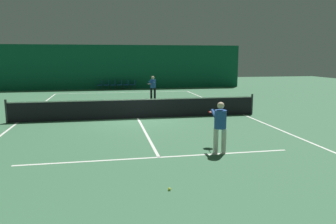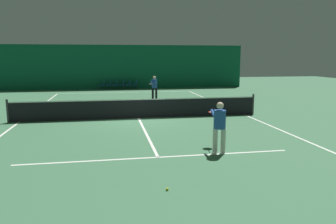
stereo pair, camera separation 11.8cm
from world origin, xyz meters
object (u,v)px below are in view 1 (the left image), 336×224
object	(u,v)px
player_near	(220,123)
courtside_chair_1	(107,84)
player_far	(153,86)
courtside_chair_5	(133,84)
courtside_chair_2	(114,84)
tennis_ball	(169,189)
courtside_chair_4	(127,84)
tennis_net	(138,108)
courtside_chair_3	(120,84)
courtside_chair_0	(101,84)

from	to	relation	value
player_near	courtside_chair_1	distance (m)	21.22
player_far	courtside_chair_5	world-z (taller)	player_far
player_near	courtside_chair_2	size ratio (longest dim) A/B	1.92
player_near	player_far	world-z (taller)	player_far
player_far	tennis_ball	xyz separation A→B (m)	(-1.93, -15.92, -0.92)
player_near	courtside_chair_5	distance (m)	20.99
player_near	courtside_chair_4	bearing A→B (deg)	10.34
tennis_net	courtside_chair_5	size ratio (longest dim) A/B	14.29
player_far	tennis_ball	bearing A→B (deg)	15.87
courtside_chair_3	tennis_ball	size ratio (longest dim) A/B	12.73
player_far	tennis_ball	distance (m)	16.07
courtside_chair_0	tennis_ball	bearing A→B (deg)	4.30
tennis_net	courtside_chair_5	world-z (taller)	tennis_net
tennis_net	courtside_chair_1	xyz separation A→B (m)	(-1.34, 14.68, -0.03)
courtside_chair_3	courtside_chair_5	distance (m)	1.19
player_far	courtside_chair_2	bearing A→B (deg)	-138.98
courtside_chair_3	tennis_ball	xyz separation A→B (m)	(-0.01, -23.56, -0.45)
player_near	player_far	xyz separation A→B (m)	(-0.17, 13.33, 0.01)
player_near	courtside_chair_3	size ratio (longest dim) A/B	1.92
courtside_chair_0	courtside_chair_4	world-z (taller)	same
courtside_chair_4	courtside_chair_0	bearing A→B (deg)	-90.00
courtside_chair_1	courtside_chair_4	world-z (taller)	same
player_far	courtside_chair_4	size ratio (longest dim) A/B	1.95
courtside_chair_3	tennis_net	bearing A→B (deg)	0.59
courtside_chair_1	courtside_chair_4	bearing A→B (deg)	90.00
player_far	courtside_chair_2	world-z (taller)	player_far
player_far	tennis_ball	world-z (taller)	player_far
tennis_net	courtside_chair_0	distance (m)	14.81
courtside_chair_2	courtside_chair_4	xyz separation A→B (m)	(1.19, 0.00, 0.00)
courtside_chair_4	courtside_chair_5	world-z (taller)	same
player_far	courtside_chair_3	world-z (taller)	player_far
player_near	tennis_ball	world-z (taller)	player_near
courtside_chair_5	tennis_ball	distance (m)	23.59
tennis_net	player_near	world-z (taller)	player_near
player_far	courtside_chair_1	distance (m)	8.26
courtside_chair_2	tennis_ball	distance (m)	23.57
courtside_chair_0	tennis_ball	xyz separation A→B (m)	(1.77, -23.56, -0.45)
tennis_net	courtside_chair_1	size ratio (longest dim) A/B	14.29
courtside_chair_2	courtside_chair_4	bearing A→B (deg)	90.00
player_far	courtside_chair_5	xyz separation A→B (m)	(-0.73, 7.64, -0.47)
courtside_chair_1	courtside_chair_5	world-z (taller)	same
courtside_chair_0	courtside_chair_2	bearing A→B (deg)	90.00
courtside_chair_1	tennis_ball	distance (m)	23.59
player_near	player_far	size ratio (longest dim) A/B	0.98
player_far	tennis_ball	size ratio (longest dim) A/B	24.80
courtside_chair_0	courtside_chair_5	world-z (taller)	same
courtside_chair_2	courtside_chair_3	bearing A→B (deg)	90.00
courtside_chair_4	tennis_net	bearing A→B (deg)	-1.72
courtside_chair_0	courtside_chair_5	distance (m)	2.97
player_near	courtside_chair_3	xyz separation A→B (m)	(-2.09, 20.96, -0.45)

